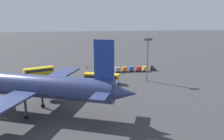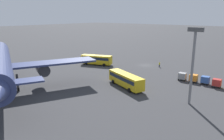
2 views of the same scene
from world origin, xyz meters
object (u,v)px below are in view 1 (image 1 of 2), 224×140
object	(u,v)px
shuttle_bus_near	(39,71)
shuttle_bus_far	(102,77)
airplane	(27,86)
cargo_cart_blue	(131,69)
cargo_cart_orange	(124,69)
cargo_cart_red	(138,69)
baggage_tug	(153,68)
cargo_cart_grey	(118,69)
cargo_cart_yellow	(145,68)
worker_person	(86,66)

from	to	relation	value
shuttle_bus_near	shuttle_bus_far	xyz separation A→B (m)	(-21.77, 13.24, -0.05)
airplane	shuttle_bus_far	xyz separation A→B (m)	(-19.96, -20.34, -4.51)
shuttle_bus_near	cargo_cart_blue	distance (m)	36.23
cargo_cart_orange	cargo_cart_red	bearing A→B (deg)	174.13
baggage_tug	shuttle_bus_near	bearing A→B (deg)	12.89
cargo_cart_orange	cargo_cart_grey	size ratio (longest dim) A/B	1.00
cargo_cart_yellow	cargo_cart_blue	size ratio (longest dim) A/B	1.00
airplane	baggage_tug	size ratio (longest dim) A/B	18.10
shuttle_bus_near	cargo_cart_blue	size ratio (longest dim) A/B	5.30
worker_person	cargo_cart_red	xyz separation A→B (m)	(-20.41, 10.47, 0.32)
baggage_tug	cargo_cart_orange	distance (m)	12.16
cargo_cart_blue	shuttle_bus_near	bearing A→B (deg)	1.38
cargo_cart_red	cargo_cart_blue	distance (m)	2.98
shuttle_bus_far	cargo_cart_yellow	world-z (taller)	shuttle_bus_far
baggage_tug	cargo_cart_orange	size ratio (longest dim) A/B	1.26
worker_person	cargo_cart_blue	distance (m)	20.05
airplane	cargo_cart_orange	distance (m)	46.87
worker_person	cargo_cart_orange	xyz separation A→B (m)	(-14.65, 9.88, 0.32)
shuttle_bus_far	cargo_cart_grey	size ratio (longest dim) A/B	5.75
worker_person	cargo_cart_yellow	world-z (taller)	cargo_cart_yellow
worker_person	cargo_cart_red	size ratio (longest dim) A/B	0.84
airplane	baggage_tug	distance (m)	55.80
cargo_cart_orange	cargo_cart_yellow	bearing A→B (deg)	175.58
cargo_cart_red	cargo_cart_blue	xyz separation A→B (m)	(2.88, -0.75, 0.00)
cargo_cart_red	airplane	bearing A→B (deg)	42.11
airplane	shuttle_bus_near	xyz separation A→B (m)	(1.81, -33.58, -4.45)
airplane	cargo_cart_yellow	distance (m)	52.65
cargo_cart_yellow	cargo_cart_red	size ratio (longest dim) A/B	1.00
cargo_cart_blue	cargo_cart_grey	world-z (taller)	same
cargo_cart_orange	cargo_cart_grey	bearing A→B (deg)	2.67
worker_person	cargo_cart_grey	size ratio (longest dim) A/B	0.84
shuttle_bus_far	cargo_cart_orange	xyz separation A→B (m)	(-11.55, -13.95, -0.75)
baggage_tug	cargo_cart_blue	world-z (taller)	baggage_tug
baggage_tug	worker_person	xyz separation A→B (m)	(26.80, -9.89, -0.07)
shuttle_bus_near	baggage_tug	size ratio (longest dim) A/B	4.21
airplane	cargo_cart_grey	world-z (taller)	airplane
shuttle_bus_far	cargo_cart_red	xyz separation A→B (m)	(-17.32, -13.36, -0.75)
cargo_cart_orange	cargo_cart_grey	xyz separation A→B (m)	(2.88, 0.13, 0.00)
shuttle_bus_far	baggage_tug	distance (m)	27.53
airplane	worker_person	bearing A→B (deg)	-85.91
cargo_cart_blue	cargo_cart_orange	size ratio (longest dim) A/B	1.00
shuttle_bus_near	airplane	bearing A→B (deg)	73.42
shuttle_bus_far	cargo_cart_red	distance (m)	21.89
cargo_cart_orange	cargo_cart_blue	bearing A→B (deg)	-176.88
airplane	shuttle_bus_near	bearing A→B (deg)	-61.92
baggage_tug	cargo_cart_red	world-z (taller)	baggage_tug
cargo_cart_red	cargo_cart_orange	size ratio (longest dim) A/B	1.00
baggage_tug	worker_person	bearing A→B (deg)	-8.24
shuttle_bus_far	cargo_cart_red	world-z (taller)	shuttle_bus_far
worker_person	cargo_cart_orange	bearing A→B (deg)	146.01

